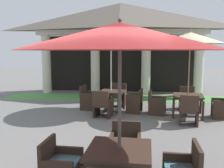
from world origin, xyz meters
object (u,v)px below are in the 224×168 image
(patio_table_mid_left, at_px, (111,94))
(patio_umbrella_mid_left, at_px, (111,39))
(patio_chair_near_foreground_north, at_px, (125,147))
(patio_chair_mid_left_north, at_px, (118,96))
(patio_chair_near_foreground_west, at_px, (60,166))
(patio_chair_mid_right_east, at_px, (221,106))
(patio_chair_mid_right_north, at_px, (187,99))
(patio_umbrella_near_foreground, at_px, (120,38))
(patio_chair_mid_right_west, at_px, (156,103))
(terracotta_urn, at_px, (104,99))
(patio_chair_mid_right_south, at_px, (189,111))
(patio_table_near_foreground, at_px, (119,155))
(patio_chair_mid_left_south, at_px, (103,105))
(patio_table_mid_right, at_px, (188,98))
(patio_umbrella_mid_right, at_px, (190,39))
(patio_chair_mid_left_west, at_px, (88,98))
(patio_chair_mid_left_east, at_px, (135,101))

(patio_table_mid_left, height_order, patio_umbrella_mid_left, patio_umbrella_mid_left)
(patio_chair_near_foreground_north, xyz_separation_m, patio_chair_mid_left_north, (-0.54, 5.34, 0.02))
(patio_chair_near_foreground_west, relative_size, patio_chair_mid_right_east, 0.93)
(patio_chair_mid_right_north, bearing_deg, patio_umbrella_near_foreground, 79.57)
(patio_table_mid_left, bearing_deg, patio_umbrella_mid_left, 180.00)
(patio_table_mid_left, distance_m, patio_chair_mid_right_west, 1.68)
(patio_umbrella_near_foreground, height_order, terracotta_urn, patio_umbrella_near_foreground)
(patio_chair_mid_right_south, bearing_deg, patio_table_near_foreground, -105.56)
(patio_table_mid_left, xyz_separation_m, patio_chair_mid_right_north, (2.85, 0.58, -0.24))
(patio_chair_near_foreground_west, height_order, terracotta_urn, patio_chair_near_foreground_west)
(patio_table_near_foreground, height_order, patio_chair_mid_left_south, patio_chair_mid_left_south)
(patio_table_mid_right, xyz_separation_m, patio_umbrella_mid_right, (0.00, 0.00, 1.98))
(patio_chair_mid_left_south, xyz_separation_m, patio_chair_mid_right_south, (2.68, -0.61, 0.01))
(patio_table_near_foreground, height_order, patio_umbrella_mid_left, patio_umbrella_mid_left)
(patio_umbrella_mid_left, xyz_separation_m, patio_chair_mid_right_north, (2.85, 0.58, -2.23))
(patio_chair_mid_right_north, bearing_deg, terracotta_urn, -5.23)
(patio_chair_near_foreground_north, height_order, patio_umbrella_mid_right, patio_umbrella_mid_right)
(patio_chair_mid_left_south, bearing_deg, patio_table_mid_right, 20.35)
(patio_chair_mid_left_north, height_order, terracotta_urn, patio_chair_mid_left_north)
(patio_chair_mid_right_west, bearing_deg, patio_chair_mid_left_west, -90.79)
(patio_umbrella_near_foreground, bearing_deg, patio_table_mid_right, 67.85)
(patio_table_mid_left, bearing_deg, patio_table_mid_right, -9.75)
(patio_umbrella_mid_left, distance_m, patio_chair_mid_right_north, 3.67)
(patio_chair_mid_left_west, xyz_separation_m, patio_table_mid_right, (3.57, -0.64, 0.22))
(patio_chair_near_foreground_west, height_order, patio_chair_mid_right_north, patio_chair_mid_right_north)
(patio_chair_mid_left_south, relative_size, patio_umbrella_mid_right, 0.32)
(patio_umbrella_mid_left, bearing_deg, patio_chair_mid_left_north, 78.40)
(patio_table_near_foreground, height_order, patio_chair_mid_right_north, patio_chair_mid_right_north)
(patio_chair_near_foreground_north, height_order, patio_chair_mid_right_north, patio_chair_mid_right_north)
(patio_umbrella_mid_left, xyz_separation_m, patio_chair_mid_right_south, (2.50, -1.51, -2.22))
(patio_umbrella_mid_right, relative_size, patio_chair_mid_right_north, 3.36)
(patio_table_near_foreground, distance_m, patio_umbrella_mid_right, 5.66)
(patio_chair_mid_left_east, xyz_separation_m, patio_chair_mid_right_west, (0.74, -0.10, -0.04))
(patio_umbrella_near_foreground, distance_m, patio_umbrella_mid_right, 5.31)
(patio_chair_mid_left_south, xyz_separation_m, patio_chair_mid_right_north, (3.04, 1.48, 0.00))
(patio_chair_mid_left_south, height_order, patio_chair_mid_right_east, patio_chair_mid_left_south)
(patio_table_mid_left, bearing_deg, patio_chair_mid_left_north, 78.40)
(patio_chair_near_foreground_west, bearing_deg, patio_table_near_foreground, 90.00)
(patio_chair_mid_left_east, bearing_deg, patio_chair_near_foreground_west, 178.99)
(patio_umbrella_mid_left, relative_size, patio_chair_mid_left_west, 3.19)
(patio_chair_near_foreground_west, bearing_deg, patio_chair_mid_left_west, -170.50)
(patio_chair_near_foreground_north, height_order, patio_chair_mid_left_north, patio_chair_mid_left_north)
(patio_chair_near_foreground_west, height_order, patio_chair_mid_right_south, patio_chair_mid_right_south)
(patio_chair_near_foreground_north, relative_size, patio_chair_mid_right_north, 0.98)
(patio_chair_mid_left_east, relative_size, patio_chair_mid_right_south, 0.93)
(patio_umbrella_mid_right, relative_size, patio_chair_mid_right_west, 3.53)
(terracotta_urn, bearing_deg, patio_chair_mid_left_east, -50.38)
(patio_umbrella_mid_right, height_order, patio_chair_mid_right_east, patio_umbrella_mid_right)
(patio_umbrella_near_foreground, xyz_separation_m, patio_table_mid_right, (2.00, 4.92, -1.75))
(patio_umbrella_near_foreground, height_order, patio_umbrella_mid_right, patio_umbrella_mid_right)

